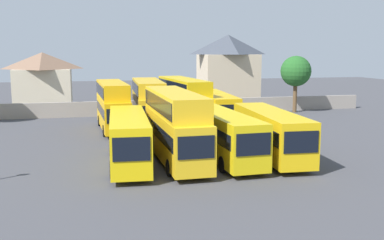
{
  "coord_description": "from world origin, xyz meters",
  "views": [
    {
      "loc": [
        -7.96,
        -31.29,
        8.01
      ],
      "look_at": [
        0.0,
        3.0,
        2.56
      ],
      "focal_mm": 42.91,
      "sensor_mm": 36.0,
      "label": 1
    }
  ],
  "objects_px": {
    "bus_5": "(113,103)",
    "bus_6": "(148,102)",
    "tree_left_of_lot": "(296,72)",
    "bus_2": "(175,123)",
    "bus_4": "(270,131)",
    "bus_8": "(216,108)",
    "house_terrace_left": "(43,80)",
    "bus_3": "(222,133)",
    "bus_7": "(184,100)",
    "bus_1": "(128,136)",
    "house_terrace_centre": "(228,69)"
  },
  "relations": [
    {
      "from": "bus_5",
      "to": "bus_6",
      "type": "xyz_separation_m",
      "value": [
        3.54,
        -0.06,
        0.07
      ]
    },
    {
      "from": "bus_6",
      "to": "tree_left_of_lot",
      "type": "bearing_deg",
      "value": 114.81
    },
    {
      "from": "bus_2",
      "to": "bus_6",
      "type": "xyz_separation_m",
      "value": [
        -0.04,
        13.99,
        -0.06
      ]
    },
    {
      "from": "bus_4",
      "to": "bus_8",
      "type": "distance_m",
      "value": 14.05
    },
    {
      "from": "house_terrace_left",
      "to": "tree_left_of_lot",
      "type": "relative_size",
      "value": 1.07
    },
    {
      "from": "bus_2",
      "to": "bus_5",
      "type": "bearing_deg",
      "value": -166.79
    },
    {
      "from": "bus_4",
      "to": "bus_6",
      "type": "distance_m",
      "value": 15.98
    },
    {
      "from": "bus_8",
      "to": "house_terrace_left",
      "type": "xyz_separation_m",
      "value": [
        -18.68,
        19.9,
        1.89
      ]
    },
    {
      "from": "bus_3",
      "to": "bus_7",
      "type": "xyz_separation_m",
      "value": [
        0.24,
        14.53,
        0.85
      ]
    },
    {
      "from": "bus_6",
      "to": "bus_8",
      "type": "distance_m",
      "value": 7.05
    },
    {
      "from": "bus_8",
      "to": "bus_1",
      "type": "bearing_deg",
      "value": -33.27
    },
    {
      "from": "bus_2",
      "to": "house_terrace_centre",
      "type": "height_order",
      "value": "house_terrace_centre"
    },
    {
      "from": "bus_2",
      "to": "bus_6",
      "type": "height_order",
      "value": "bus_2"
    },
    {
      "from": "bus_4",
      "to": "house_terrace_left",
      "type": "xyz_separation_m",
      "value": [
        -18.89,
        33.95,
        1.9
      ]
    },
    {
      "from": "bus_7",
      "to": "house_terrace_left",
      "type": "distance_m",
      "value": 24.69
    },
    {
      "from": "bus_2",
      "to": "house_terrace_centre",
      "type": "distance_m",
      "value": 36.39
    },
    {
      "from": "house_terrace_left",
      "to": "house_terrace_centre",
      "type": "height_order",
      "value": "house_terrace_centre"
    },
    {
      "from": "bus_1",
      "to": "tree_left_of_lot",
      "type": "height_order",
      "value": "tree_left_of_lot"
    },
    {
      "from": "bus_1",
      "to": "bus_7",
      "type": "bearing_deg",
      "value": 157.58
    },
    {
      "from": "bus_8",
      "to": "bus_7",
      "type": "bearing_deg",
      "value": -98.15
    },
    {
      "from": "bus_2",
      "to": "tree_left_of_lot",
      "type": "distance_m",
      "value": 29.9
    },
    {
      "from": "bus_3",
      "to": "house_terrace_left",
      "type": "height_order",
      "value": "house_terrace_left"
    },
    {
      "from": "bus_2",
      "to": "bus_4",
      "type": "xyz_separation_m",
      "value": [
        7.17,
        -0.25,
        -0.85
      ]
    },
    {
      "from": "bus_2",
      "to": "bus_6",
      "type": "bearing_deg",
      "value": 179.09
    },
    {
      "from": "bus_1",
      "to": "bus_6",
      "type": "height_order",
      "value": "bus_6"
    },
    {
      "from": "bus_5",
      "to": "house_terrace_left",
      "type": "height_order",
      "value": "house_terrace_left"
    },
    {
      "from": "bus_1",
      "to": "tree_left_of_lot",
      "type": "xyz_separation_m",
      "value": [
        23.24,
        22.26,
        3.21
      ]
    },
    {
      "from": "bus_6",
      "to": "house_terrace_centre",
      "type": "bearing_deg",
      "value": 145.71
    },
    {
      "from": "bus_5",
      "to": "house_terrace_centre",
      "type": "distance_m",
      "value": 26.49
    },
    {
      "from": "bus_4",
      "to": "bus_6",
      "type": "height_order",
      "value": "bus_6"
    },
    {
      "from": "bus_1",
      "to": "house_terrace_left",
      "type": "height_order",
      "value": "house_terrace_left"
    },
    {
      "from": "bus_8",
      "to": "house_terrace_centre",
      "type": "bearing_deg",
      "value": 162.45
    },
    {
      "from": "bus_7",
      "to": "house_terrace_left",
      "type": "xyz_separation_m",
      "value": [
        -15.44,
        19.24,
        1.06
      ]
    },
    {
      "from": "bus_7",
      "to": "house_terrace_centre",
      "type": "xyz_separation_m",
      "value": [
        10.69,
        18.88,
        2.34
      ]
    },
    {
      "from": "bus_1",
      "to": "bus_8",
      "type": "distance_m",
      "value": 17.28
    },
    {
      "from": "bus_5",
      "to": "bus_7",
      "type": "height_order",
      "value": "bus_7"
    },
    {
      "from": "bus_2",
      "to": "bus_7",
      "type": "height_order",
      "value": "bus_2"
    },
    {
      "from": "bus_4",
      "to": "bus_7",
      "type": "distance_m",
      "value": 15.13
    },
    {
      "from": "bus_5",
      "to": "bus_7",
      "type": "distance_m",
      "value": 7.31
    },
    {
      "from": "bus_1",
      "to": "bus_3",
      "type": "xyz_separation_m",
      "value": [
        6.82,
        0.01,
        -0.03
      ]
    },
    {
      "from": "bus_2",
      "to": "tree_left_of_lot",
      "type": "bearing_deg",
      "value": 137.01
    },
    {
      "from": "bus_7",
      "to": "house_terrace_left",
      "type": "relative_size",
      "value": 1.54
    },
    {
      "from": "bus_1",
      "to": "house_terrace_left",
      "type": "relative_size",
      "value": 1.48
    },
    {
      "from": "bus_4",
      "to": "bus_7",
      "type": "bearing_deg",
      "value": -163.56
    },
    {
      "from": "bus_3",
      "to": "bus_4",
      "type": "xyz_separation_m",
      "value": [
        3.69,
        -0.18,
        0.01
      ]
    },
    {
      "from": "bus_6",
      "to": "bus_8",
      "type": "height_order",
      "value": "bus_6"
    },
    {
      "from": "bus_2",
      "to": "bus_5",
      "type": "height_order",
      "value": "bus_2"
    },
    {
      "from": "bus_7",
      "to": "bus_8",
      "type": "relative_size",
      "value": 1.05
    },
    {
      "from": "house_terrace_left",
      "to": "bus_3",
      "type": "bearing_deg",
      "value": -65.76
    },
    {
      "from": "bus_4",
      "to": "house_terrace_centre",
      "type": "xyz_separation_m",
      "value": [
        7.24,
        33.58,
        3.18
      ]
    }
  ]
}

